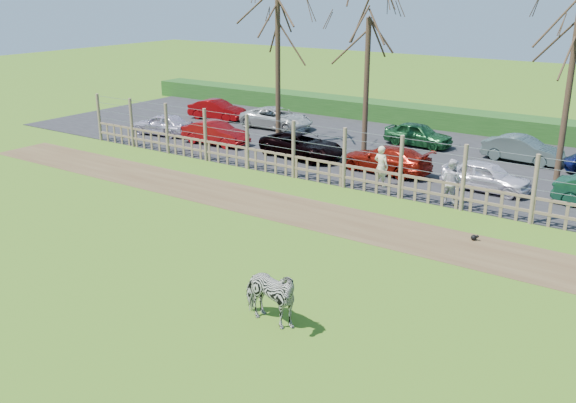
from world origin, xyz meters
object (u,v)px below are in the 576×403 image
Objects in this scene: visitor_b at (451,181)px; car_1 at (216,133)px; tree_left at (278,34)px; car_7 at (217,110)px; crow at (474,237)px; tree_right at (574,55)px; car_0 at (162,124)px; car_3 at (386,159)px; car_11 at (523,149)px; car_4 at (486,176)px; car_8 at (277,118)px; visitor_a at (381,166)px; zebra at (269,296)px; car_10 at (418,134)px; tree_mid at (368,53)px; car_2 at (302,145)px.

car_1 is (-13.58, 2.22, -0.26)m from visitor_b.
visitor_b is 0.47× the size of car_1.
tree_left is 2.16× the size of car_7.
visitor_b is 3.80m from crow.
tree_right is 20.87m from car_0.
car_11 is at bearing 144.01° from car_3.
car_1 is 1.00× the size of car_11.
car_4 is at bearing 104.88° from crow.
visitor_a is at bearing -125.79° from car_8.
zebra is 0.52× the size of car_10.
car_0 and car_7 have the same top height.
car_0 and car_8 have the same top height.
crow is at bearing -44.07° from tree_mid.
car_1 is at bearing -158.58° from tree_mid.
visitor_a is 0.47× the size of car_1.
tree_left is at bearing 125.01° from car_10.
tree_right is at bearing 119.70° from car_3.
car_4 is 14.71m from car_8.
car_4 is at bearing -111.73° from car_7.
tree_left reaches higher than car_0.
visitor_a is (-5.75, -5.15, -4.34)m from tree_right.
car_11 is (11.43, 3.66, -4.98)m from tree_left.
car_2 is at bearing 124.88° from car_11.
tree_right reaches higher than car_2.
car_10 is at bearing 93.07° from car_11.
car_0 is 5.05m from car_7.
car_2 is (-2.01, -2.51, -4.23)m from tree_mid.
tree_left is at bearing -145.12° from car_8.
visitor_a is 0.40× the size of car_8.
car_8 is (-4.86, 4.72, 0.00)m from car_2.
car_4 is (-2.02, -3.24, -4.60)m from tree_right.
tree_left reaches higher than car_1.
tree_left is 6.38m from car_8.
tree_right is 9.00m from car_10.
car_0 and car_10 have the same top height.
visitor_a and visitor_b have the same top height.
visitor_a is at bearing -164.74° from car_10.
car_0 and car_3 have the same top height.
car_7 is 13.07m from car_10.
car_2 is 8.99m from car_4.
visitor_a is 10.61m from car_1.
zebra is at bearing 100.63° from visitor_b.
car_1 is at bearing 125.66° from car_10.
tree_mid is 3.96× the size of visitor_b.
car_4 is at bearing -111.30° from car_8.
car_0 is at bearing 99.33° from car_2.
tree_mid is at bearing 115.84° from car_11.
car_3 is at bearing -168.15° from car_10.
zebra is 11.30m from visitor_b.
tree_mid is at bearing 135.93° from crow.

